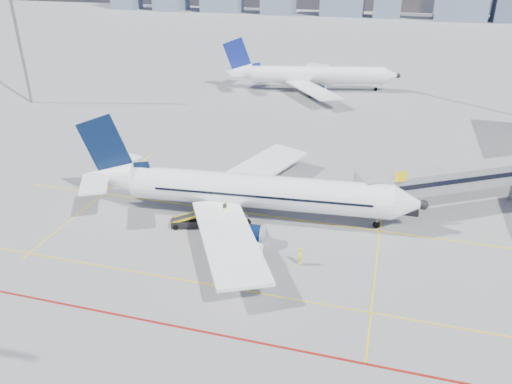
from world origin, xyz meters
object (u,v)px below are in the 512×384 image
at_px(baggage_tug, 250,264).
at_px(cargo_dolly, 243,250).
at_px(ramp_worker, 300,256).
at_px(second_aircraft, 310,75).
at_px(main_aircraft, 244,191).
at_px(belt_loader, 193,221).

relative_size(baggage_tug, cargo_dolly, 0.58).
bearing_deg(ramp_worker, second_aircraft, 13.18).
relative_size(main_aircraft, cargo_dolly, 8.88).
bearing_deg(baggage_tug, second_aircraft, 99.47).
xyz_separation_m(second_aircraft, ramp_worker, (10.52, -64.57, -2.29)).
xyz_separation_m(second_aircraft, cargo_dolly, (4.94, -65.44, -2.01)).
bearing_deg(second_aircraft, baggage_tug, -97.79).
xyz_separation_m(second_aircraft, belt_loader, (-2.33, -60.48, -2.57)).
relative_size(main_aircraft, belt_loader, 6.20).
relative_size(second_aircraft, belt_loader, 5.84).
relative_size(main_aircraft, ramp_worker, 20.85).
height_order(main_aircraft, cargo_dolly, main_aircraft).
bearing_deg(second_aircraft, belt_loader, -105.24).
bearing_deg(second_aircraft, ramp_worker, -93.78).
relative_size(second_aircraft, cargo_dolly, 8.36).
relative_size(main_aircraft, baggage_tug, 15.19).
bearing_deg(ramp_worker, cargo_dolly, 102.83).
height_order(baggage_tug, ramp_worker, ramp_worker).
xyz_separation_m(main_aircraft, baggage_tug, (3.64, -10.20, -2.40)).
xyz_separation_m(main_aircraft, ramp_worker, (8.01, -7.82, -2.28)).
bearing_deg(main_aircraft, cargo_dolly, -79.47).
height_order(second_aircraft, belt_loader, second_aircraft).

